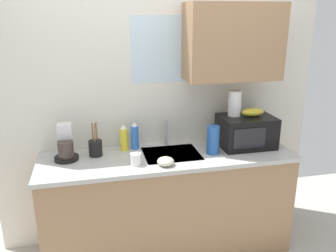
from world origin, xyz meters
TOP-DOWN VIEW (x-y plane):
  - kitchen_wall_assembly at (0.10, 0.31)m, footprint 2.86×0.42m
  - counter_unit at (0.00, 0.00)m, footprint 2.09×0.63m
  - sink_faucet at (0.03, 0.24)m, footprint 0.03×0.03m
  - microwave at (0.71, 0.05)m, footprint 0.46×0.35m
  - banana_bunch at (0.76, 0.05)m, footprint 0.20×0.11m
  - paper_towel_roll at (0.61, 0.10)m, footprint 0.11×0.11m
  - coffee_maker at (-0.81, 0.11)m, footprint 0.19×0.21m
  - dish_soap_bottle_blue at (-0.25, 0.20)m, footprint 0.07×0.07m
  - dish_soap_bottle_yellow at (-0.34, 0.19)m, footprint 0.07×0.07m
  - cereal_canister at (0.37, -0.05)m, footprint 0.10×0.10m
  - mug_white at (-0.29, -0.14)m, footprint 0.08×0.08m
  - utensil_crock at (-0.58, 0.12)m, footprint 0.11×0.11m
  - small_bowl at (-0.07, -0.20)m, footprint 0.13×0.13m

SIDE VIEW (x-z plane):
  - counter_unit at x=0.00m, z-range 0.01..0.91m
  - small_bowl at x=-0.07m, z-range 0.90..0.96m
  - mug_white at x=-0.29m, z-range 0.90..0.99m
  - utensil_crock at x=-0.58m, z-range 0.83..1.11m
  - coffee_maker at x=-0.81m, z-range 0.86..1.14m
  - dish_soap_bottle_yellow at x=-0.34m, z-range 0.89..1.12m
  - dish_soap_bottle_blue at x=-0.25m, z-range 0.89..1.13m
  - sink_faucet at x=0.03m, z-range 0.90..1.13m
  - cereal_canister at x=0.37m, z-range 0.90..1.14m
  - microwave at x=0.71m, z-range 0.90..1.17m
  - banana_bunch at x=0.76m, z-range 1.17..1.24m
  - paper_towel_roll at x=0.61m, z-range 1.17..1.39m
  - kitchen_wall_assembly at x=0.10m, z-range 0.10..2.60m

